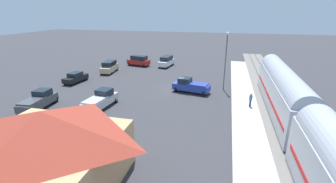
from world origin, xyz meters
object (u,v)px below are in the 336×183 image
(sedan_black, at_px, (75,77))
(pickup_charcoal, at_px, (38,101))
(station_building, at_px, (46,147))
(suv_red, at_px, (139,60))
(suv_white, at_px, (166,61))
(suv_tan, at_px, (109,67))
(pickup_blue, at_px, (191,86))
(pickup_silver, at_px, (101,100))
(pedestrian_on_platform, at_px, (251,99))
(light_pole_near_platform, at_px, (226,55))

(sedan_black, distance_m, pickup_charcoal, 11.07)
(station_building, relative_size, suv_red, 1.97)
(suv_white, height_order, suv_tan, same)
(suv_white, distance_m, pickup_blue, 17.43)
(pickup_charcoal, bearing_deg, pickup_silver, -164.04)
(pickup_blue, bearing_deg, suv_red, -47.01)
(station_building, xyz_separation_m, pedestrian_on_platform, (-14.58, -17.28, -1.60))
(suv_white, distance_m, pickup_silver, 24.22)
(pickup_silver, bearing_deg, suv_white, -95.33)
(pickup_blue, distance_m, light_pole_near_platform, 6.83)
(sedan_black, distance_m, light_pole_near_platform, 24.84)
(suv_red, distance_m, pickup_blue, 20.26)
(station_building, xyz_separation_m, pickup_blue, (-6.47, -21.65, -1.85))
(sedan_black, height_order, pickup_charcoal, pickup_charcoal)
(pedestrian_on_platform, relative_size, suv_tan, 0.34)
(pedestrian_on_platform, xyz_separation_m, light_pole_near_platform, (3.38, -6.67, 4.11))
(station_building, distance_m, suv_white, 37.33)
(pedestrian_on_platform, bearing_deg, suv_tan, -25.61)
(pedestrian_on_platform, bearing_deg, pickup_blue, -28.32)
(suv_white, relative_size, sedan_black, 1.10)
(pickup_silver, bearing_deg, suv_red, -80.69)
(sedan_black, bearing_deg, station_building, 120.97)
(suv_white, bearing_deg, light_pole_near_platform, 133.13)
(pickup_blue, height_order, light_pole_near_platform, light_pole_near_platform)
(pickup_blue, bearing_deg, suv_tan, -24.29)
(pedestrian_on_platform, xyz_separation_m, pickup_blue, (8.11, -4.37, -0.25))
(pickup_blue, relative_size, pickup_charcoal, 1.02)
(pickup_silver, bearing_deg, pickup_charcoal, 15.96)
(station_building, height_order, pickup_silver, station_building)
(suv_white, xyz_separation_m, light_pole_near_platform, (-12.48, 13.32, 4.24))
(station_building, relative_size, pickup_blue, 1.80)
(pickup_silver, distance_m, suv_tan, 17.82)
(suv_red, bearing_deg, pedestrian_on_platform, 138.81)
(suv_white, bearing_deg, pedestrian_on_platform, 128.43)
(pedestrian_on_platform, height_order, light_pole_near_platform, light_pole_near_platform)
(sedan_black, relative_size, light_pole_near_platform, 0.54)
(suv_red, relative_size, suv_tan, 1.02)
(sedan_black, xyz_separation_m, suv_tan, (-2.36, -7.54, 0.27))
(suv_red, height_order, suv_tan, same)
(pickup_silver, relative_size, suv_tan, 1.10)
(station_building, height_order, suv_white, station_building)
(sedan_black, bearing_deg, pickup_silver, 137.73)
(suv_white, relative_size, light_pole_near_platform, 0.59)
(sedan_black, relative_size, pickup_blue, 0.82)
(pedestrian_on_platform, relative_size, pickup_blue, 0.30)
(suv_red, relative_size, pickup_silver, 0.93)
(suv_tan, bearing_deg, suv_white, -140.49)
(pickup_silver, height_order, pickup_blue, same)
(station_building, bearing_deg, sedan_black, -59.03)
(light_pole_near_platform, bearing_deg, pickup_charcoal, 30.30)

